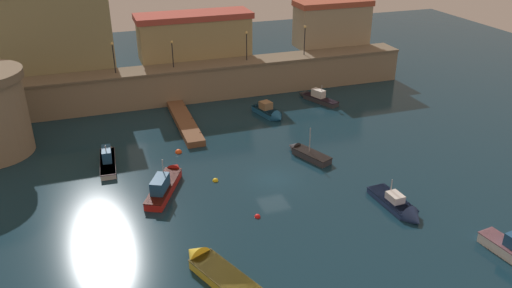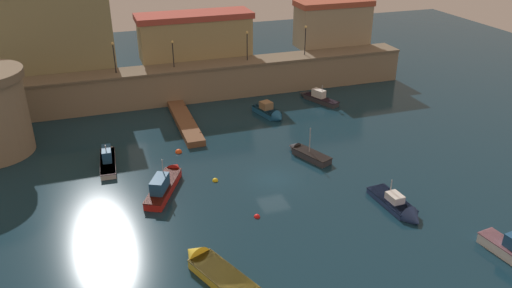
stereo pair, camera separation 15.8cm
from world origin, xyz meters
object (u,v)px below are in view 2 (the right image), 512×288
Objects in this scene: quay_lamp_2 at (247,41)px; moored_boat_6 at (316,97)px; quay_lamp_3 at (305,36)px; mooring_buoy_0 at (215,181)px; moored_boat_0 at (166,183)px; moored_boat_3 at (270,112)px; quay_lamp_1 at (173,49)px; moored_boat_2 at (306,153)px; mooring_buoy_2 at (257,217)px; mooring_buoy_1 at (179,152)px; quay_lamp_0 at (114,53)px; moored_boat_4 at (214,270)px; moored_boat_7 at (400,208)px; moored_boat_5 at (108,157)px.

quay_lamp_2 reaches higher than moored_boat_6.
mooring_buoy_0 is at bearing -129.97° from quay_lamp_3.
moored_boat_3 is (13.64, 11.98, -0.12)m from moored_boat_0.
quay_lamp_3 is at bearing 0.00° from quay_lamp_1.
mooring_buoy_2 is at bearing 114.66° from moored_boat_2.
mooring_buoy_1 reaches higher than mooring_buoy_0.
quay_lamp_0 is 6.85× the size of mooring_buoy_0.
moored_boat_4 is at bearing -147.90° from moored_boat_0.
moored_boat_0 reaches higher than moored_boat_6.
mooring_buoy_1 is (-1.97, 6.42, 0.00)m from mooring_buoy_0.
quay_lamp_0 reaches higher than moored_boat_3.
quay_lamp_1 is at bearing 80.35° from mooring_buoy_1.
moored_boat_0 reaches higher than mooring_buoy_0.
moored_boat_7 is at bearing -103.64° from moored_boat_4.
moored_boat_5 reaches higher than moored_boat_3.
mooring_buoy_0 is 0.78× the size of mooring_buoy_1.
mooring_buoy_2 is (-7.60, -8.17, -0.35)m from moored_boat_2.
moored_boat_3 is 0.85× the size of moored_boat_6.
quay_lamp_3 reaches higher than moored_boat_2.
moored_boat_7 is 21.20m from mooring_buoy_1.
moored_boat_0 is at bearing -109.58° from mooring_buoy_1.
moored_boat_6 is 25.74m from mooring_buoy_2.
quay_lamp_3 is at bearing -45.13° from moored_boat_2.
moored_boat_2 is at bearing -90.38° from quay_lamp_2.
moored_boat_5 reaches higher than moored_boat_7.
quay_lamp_1 reaches higher than mooring_buoy_2.
quay_lamp_3 is at bearing 122.15° from moored_boat_3.
moored_boat_6 reaches higher than mooring_buoy_0.
moored_boat_7 is (15.51, 2.61, -0.05)m from moored_boat_4.
quay_lamp_0 is 23.94m from moored_boat_6.
moored_boat_6 reaches higher than moored_boat_7.
moored_boat_4 is at bearing -111.24° from quay_lamp_2.
mooring_buoy_2 is (3.63, -12.77, 0.00)m from mooring_buoy_1.
moored_boat_4 is 7.15m from mooring_buoy_2.
moored_boat_2 is 0.71× the size of moored_boat_4.
moored_boat_7 is (20.96, -15.81, -0.15)m from moored_boat_5.
mooring_buoy_0 is at bearing -72.96° from mooring_buoy_1.
quay_lamp_3 is 20.96m from moored_boat_2.
moored_boat_0 is 1.40× the size of moored_boat_2.
quay_lamp_0 is at bearing -6.52° from moored_boat_5.
moored_boat_5 is (-25.49, -13.59, -6.11)m from quay_lamp_3.
quay_lamp_1 is 0.44× the size of moored_boat_4.
moored_boat_5 is 6.55m from mooring_buoy_1.
moored_boat_0 is 25.27m from moored_boat_6.
quay_lamp_1 is at bearing -180.00° from quay_lamp_2.
quay_lamp_2 reaches higher than quay_lamp_1.
quay_lamp_0 is 23.20m from quay_lamp_3.
moored_boat_5 is at bearing -142.78° from quay_lamp_2.
moored_boat_2 is at bearing -64.33° from quay_lamp_1.
mooring_buoy_1 is (-2.36, -13.86, -6.27)m from quay_lamp_1.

